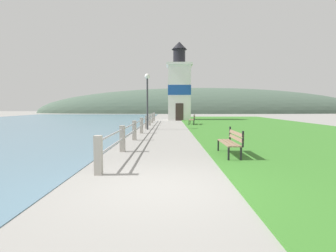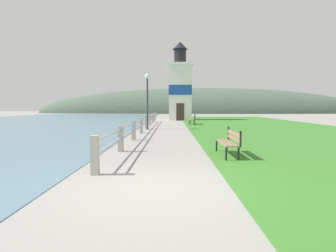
% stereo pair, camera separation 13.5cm
% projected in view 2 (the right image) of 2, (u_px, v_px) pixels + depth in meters
% --- Properties ---
extents(ground_plane, '(160.00, 160.00, 0.00)m').
position_uv_depth(ground_plane, '(153.00, 188.00, 5.40)').
color(ground_plane, gray).
extents(grass_verge, '(12.00, 41.99, 0.06)m').
position_uv_depth(grass_verge, '(270.00, 128.00, 19.25)').
color(grass_verge, '#387528').
rests_on(grass_verge, ground_plane).
extents(seawall_railing, '(0.18, 22.98, 0.97)m').
position_uv_depth(seawall_railing, '(144.00, 123.00, 17.74)').
color(seawall_railing, '#A8A399').
rests_on(seawall_railing, ground_plane).
extents(park_bench_near, '(0.48, 1.70, 0.94)m').
position_uv_depth(park_bench_near, '(229.00, 141.00, 8.60)').
color(park_bench_near, '#846B51').
rests_on(park_bench_near, ground_plane).
extents(park_bench_midway, '(0.70, 1.71, 0.94)m').
position_uv_depth(park_bench_midway, '(193.00, 119.00, 23.18)').
color(park_bench_midway, '#846B51').
rests_on(park_bench_midway, ground_plane).
extents(lighthouse, '(3.01, 3.01, 9.25)m').
position_uv_depth(lighthouse, '(180.00, 87.00, 31.19)').
color(lighthouse, white).
rests_on(lighthouse, ground_plane).
extents(lamp_post, '(0.36, 0.36, 3.96)m').
position_uv_depth(lamp_post, '(147.00, 91.00, 18.51)').
color(lamp_post, '#333338').
rests_on(lamp_post, ground_plane).
extents(distant_hillside, '(80.00, 16.00, 12.00)m').
position_uv_depth(distant_hillside, '(203.00, 113.00, 63.11)').
color(distant_hillside, '#475B4C').
rests_on(distant_hillside, ground_plane).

